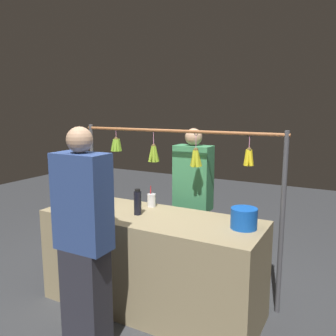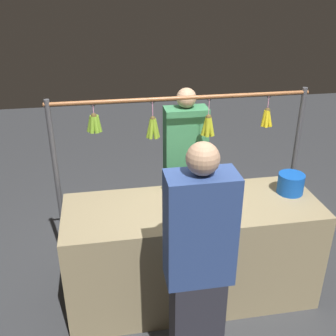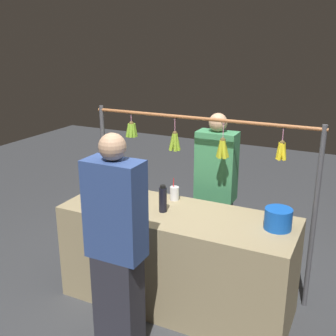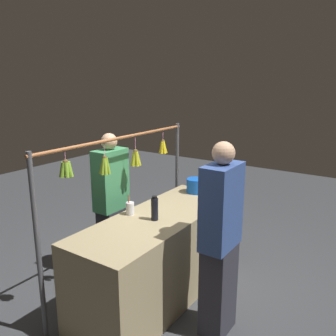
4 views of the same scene
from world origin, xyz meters
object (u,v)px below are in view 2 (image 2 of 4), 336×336
at_px(vendor_person, 185,173).
at_px(customer_person, 198,273).
at_px(drink_cup, 169,185).
at_px(blue_bucket, 291,184).
at_px(water_bottle, 179,196).

distance_m(vendor_person, customer_person, 1.49).
xyz_separation_m(drink_cup, vendor_person, (-0.24, -0.47, -0.15)).
height_order(blue_bucket, vendor_person, vendor_person).
xyz_separation_m(blue_bucket, vendor_person, (0.76, -0.67, -0.17)).
relative_size(water_bottle, vendor_person, 0.15).
height_order(water_bottle, customer_person, customer_person).
bearing_deg(water_bottle, drink_cup, -85.01).
relative_size(blue_bucket, customer_person, 0.12).
height_order(drink_cup, customer_person, customer_person).
bearing_deg(blue_bucket, vendor_person, -41.31).
bearing_deg(customer_person, water_bottle, -91.54).
relative_size(drink_cup, customer_person, 0.12).
relative_size(blue_bucket, vendor_person, 0.13).
distance_m(water_bottle, vendor_person, 0.82).
bearing_deg(water_bottle, blue_bucket, -174.20).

